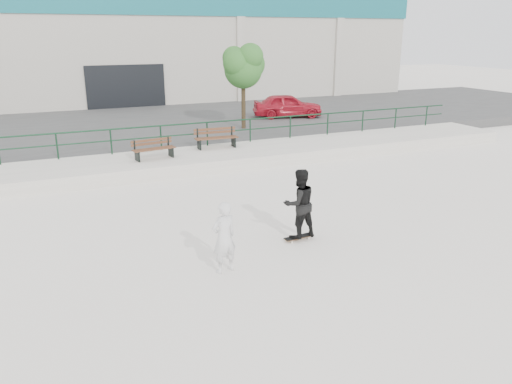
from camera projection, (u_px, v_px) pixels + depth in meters
name	position (u px, v px, depth m)	size (l,w,h in m)	color
ground	(316.00, 259.00, 11.77)	(120.00, 120.00, 0.00)	silver
ledge	(195.00, 160.00, 19.96)	(30.00, 3.00, 0.50)	silver
parking_strip	(148.00, 126.00, 27.35)	(60.00, 14.00, 0.50)	#3E3E3E
railing	(184.00, 130.00, 20.79)	(28.00, 0.06, 1.03)	#133520
commercial_building	(104.00, 41.00, 38.21)	(44.20, 16.33, 8.00)	beige
bench_left	(154.00, 149.00, 19.06)	(1.69, 0.70, 0.75)	#53301C
bench_right	(216.00, 138.00, 20.89)	(1.83, 0.64, 0.83)	#53301C
tree	(244.00, 65.00, 24.40)	(2.35, 2.09, 4.17)	#3E311F
red_car	(288.00, 105.00, 28.48)	(1.57, 3.91, 1.33)	#B41627
skateboard	(298.00, 237.00, 12.86)	(0.80, 0.27, 0.09)	black
standing_skater	(299.00, 204.00, 12.58)	(0.87, 0.68, 1.80)	black
seated_skater	(224.00, 238.00, 10.91)	(0.60, 0.39, 1.65)	silver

